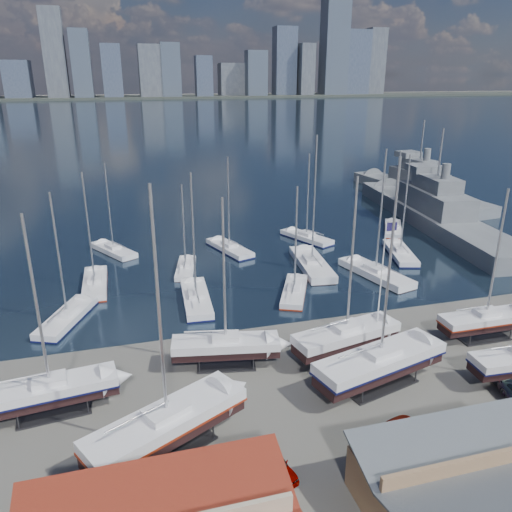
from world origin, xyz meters
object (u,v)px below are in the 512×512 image
object	(u,v)px
naval_ship_east	(433,215)
naval_ship_west	(417,189)
sailboat_cradle_0	(51,391)
flagpole	(382,277)
car_a	(273,463)

from	to	relation	value
naval_ship_east	naval_ship_west	bearing A→B (deg)	-18.58
naval_ship_east	sailboat_cradle_0	bearing A→B (deg)	129.23
naval_ship_west	flagpole	distance (m)	68.44
sailboat_cradle_0	naval_ship_west	world-z (taller)	sailboat_cradle_0
naval_ship_east	car_a	xyz separation A→B (m)	(-44.83, -48.70, -0.93)
sailboat_cradle_0	naval_ship_west	bearing A→B (deg)	33.29
flagpole	car_a	bearing A→B (deg)	-138.77
sailboat_cradle_0	flagpole	bearing A→B (deg)	-2.48
sailboat_cradle_0	naval_ship_west	size ratio (longest dim) A/B	0.40
sailboat_cradle_0	flagpole	world-z (taller)	sailboat_cradle_0
car_a	flagpole	distance (m)	20.43
car_a	naval_ship_west	bearing A→B (deg)	35.46
naval_ship_west	sailboat_cradle_0	bearing A→B (deg)	123.35
sailboat_cradle_0	flagpole	size ratio (longest dim) A/B	1.25
car_a	naval_ship_east	bearing A→B (deg)	31.19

